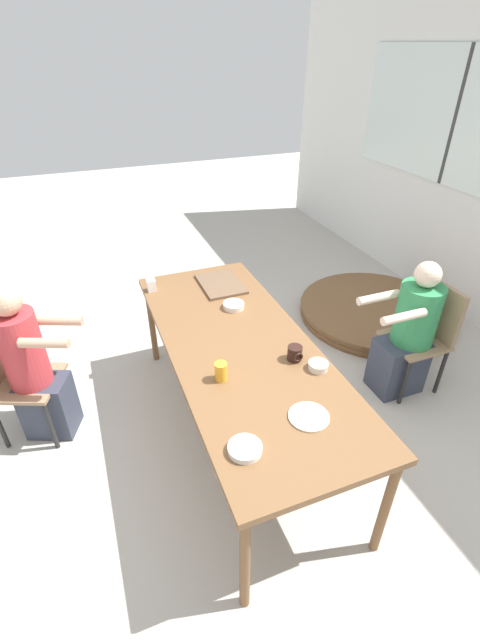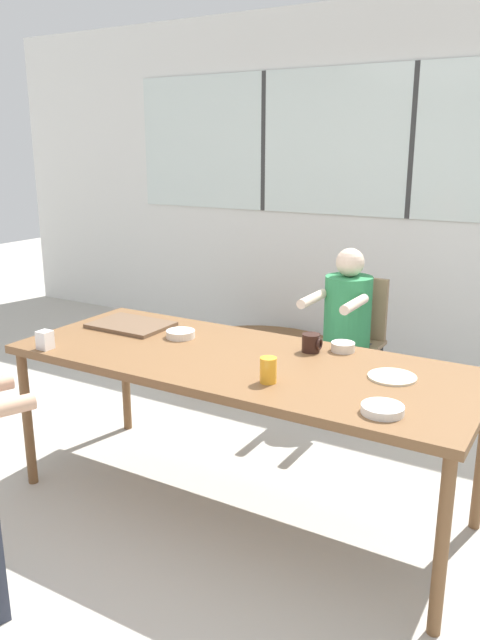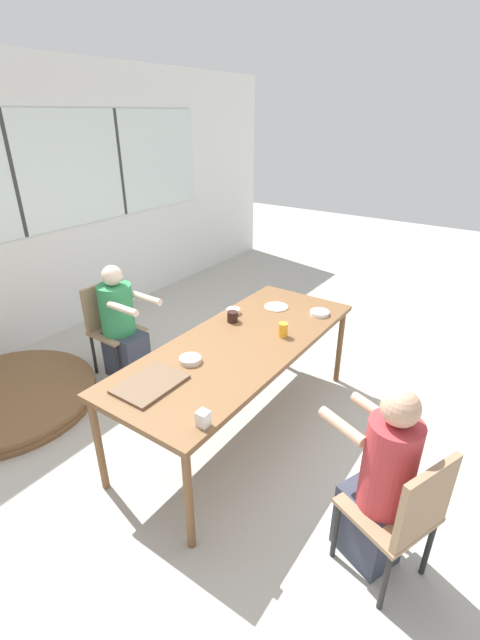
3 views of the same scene
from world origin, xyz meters
name	(u,v)px [view 1 (image 1 of 3)]	position (x,y,z in m)	size (l,w,h in m)	color
ground_plane	(240,431)	(0.00, 0.00, 0.00)	(16.00, 16.00, 0.00)	#B2ADA3
dining_table	(240,352)	(0.00, 0.00, 0.71)	(2.18, 0.86, 0.76)	brown
chair_for_woman_green_shirt	(427,329)	(0.01, 1.50, 0.51)	(0.40, 0.40, 0.86)	#937556
chair_for_man_blue_shirt	(10,372)	(-0.57, -1.39, 0.51)	(0.52, 0.52, 0.86)	#937556
person_woman_green_shirt	(408,336)	(0.01, 1.33, 0.49)	(0.34, 0.58, 1.08)	#333847
person_man_blue_shirt	(34,371)	(-0.51, -1.24, 0.53)	(0.43, 0.54, 1.14)	#333847
food_tray_dark	(221,284)	(-0.77, 0.14, 0.77)	(0.41, 0.30, 0.02)	brown
coffee_mug	(295,353)	(0.25, 0.24, 0.80)	(0.09, 0.09, 0.09)	black
juice_glass	(221,371)	(0.26, -0.21, 0.82)	(0.07, 0.07, 0.11)	gold
milk_carton_small	(151,285)	(-0.87, -0.37, 0.81)	(0.06, 0.06, 0.09)	silver
bowl_white_shallow	(318,366)	(0.38, 0.33, 0.78)	(0.11, 0.11, 0.04)	silver
bowl_cereal	(245,449)	(0.77, -0.27, 0.78)	(0.16, 0.16, 0.03)	white
bowl_fruit	(234,305)	(-0.42, 0.11, 0.78)	(0.15, 0.15, 0.04)	silver
plate_tortillas	(309,417)	(0.69, 0.10, 0.77)	(0.20, 0.20, 0.01)	beige
folded_table_stack	(374,311)	(-0.92, 1.80, 0.06)	(1.47, 1.47, 0.12)	brown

